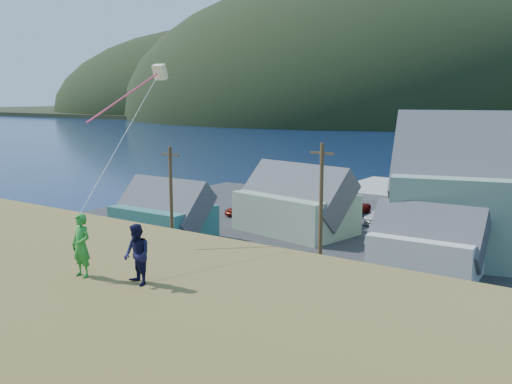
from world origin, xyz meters
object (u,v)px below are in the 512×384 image
(wharf, at_px, (452,196))
(shed_palegreen_far, at_px, (466,200))
(shed_white, at_px, (427,243))
(kite_flyer_navy, at_px, (137,255))
(shed_palegreen_near, at_px, (296,202))
(kite_flyer_green, at_px, (81,246))
(shed_teal, at_px, (164,213))

(wharf, relative_size, shed_palegreen_far, 2.43)
(shed_white, height_order, shed_palegreen_far, shed_palegreen_far)
(wharf, distance_m, kite_flyer_navy, 58.90)
(shed_palegreen_near, distance_m, shed_palegreen_far, 16.45)
(wharf, xyz_separation_m, kite_flyer_green, (5.57, -58.34, 7.66))
(shed_teal, distance_m, shed_white, 21.91)
(shed_teal, height_order, shed_palegreen_near, shed_palegreen_near)
(shed_white, relative_size, shed_palegreen_far, 0.72)
(shed_teal, relative_size, shed_palegreen_far, 0.76)
(shed_white, xyz_separation_m, kite_flyer_navy, (0.64, -27.37, 5.73))
(wharf, xyz_separation_m, shed_white, (6.73, -30.57, 1.86))
(shed_white, height_order, kite_flyer_green, kite_flyer_green)
(shed_palegreen_near, height_order, shed_white, shed_palegreen_near)
(shed_palegreen_far, bearing_deg, shed_teal, -147.05)
(kite_flyer_green, bearing_deg, shed_palegreen_far, 90.13)
(wharf, relative_size, shed_palegreen_near, 2.30)
(shed_white, xyz_separation_m, shed_palegreen_far, (-1.70, 16.84, 0.22))
(shed_white, bearing_deg, shed_palegreen_far, 93.15)
(wharf, distance_m, kite_flyer_green, 59.11)
(wharf, bearing_deg, kite_flyer_green, -84.54)
(shed_white, distance_m, kite_flyer_green, 28.39)
(shed_palegreen_far, bearing_deg, wharf, 98.28)
(wharf, bearing_deg, shed_palegreen_near, -105.52)
(wharf, xyz_separation_m, shed_palegreen_near, (-6.95, -25.01, 2.37))
(shed_palegreen_far, height_order, kite_flyer_navy, kite_flyer_navy)
(shed_teal, bearing_deg, wharf, 65.29)
(shed_teal, height_order, shed_palegreen_far, shed_palegreen_far)
(wharf, distance_m, shed_teal, 36.81)
(kite_flyer_navy, bearing_deg, shed_teal, 150.46)
(shed_palegreen_near, distance_m, kite_flyer_navy, 36.29)
(wharf, bearing_deg, kite_flyer_navy, -82.75)
(shed_teal, distance_m, kite_flyer_green, 32.69)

